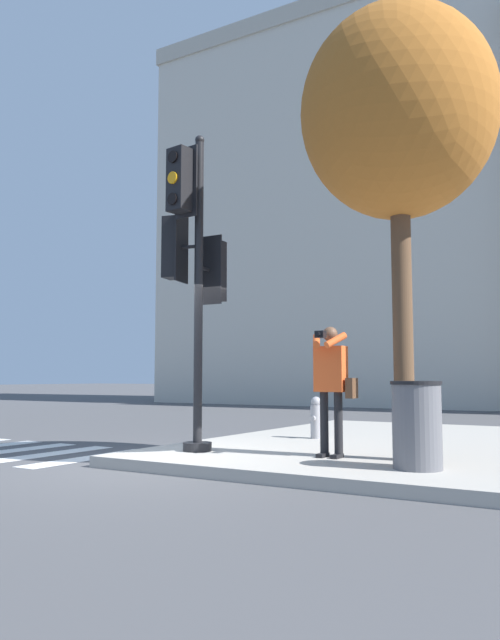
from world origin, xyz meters
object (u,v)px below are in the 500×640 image
fire_hydrant (316,418)px  traffic_signal_pole (192,257)px  person_photographer (331,379)px  street_tree (398,115)px  trash_bin (417,425)px

fire_hydrant → traffic_signal_pole: bearing=-107.0°
person_photographer → fire_hydrant: size_ratio=2.41×
person_photographer → street_tree: street_tree is taller
street_tree → fire_hydrant: street_tree is taller
person_photographer → fire_hydrant: 2.57m
fire_hydrant → person_photographer: bearing=-60.2°
person_photographer → trash_bin: (1.24, -0.47, -0.51)m
person_photographer → traffic_signal_pole: bearing=-169.8°
person_photographer → street_tree: (0.89, 0.23, 3.45)m
street_tree → fire_hydrant: (-2.13, 1.93, -4.11)m
person_photographer → trash_bin: size_ratio=1.71×
fire_hydrant → trash_bin: trash_bin is taller
traffic_signal_pole → fire_hydrant: bearing=73.0°
fire_hydrant → trash_bin: (2.48, -2.62, 0.15)m
traffic_signal_pole → fire_hydrant: (0.77, 2.52, -2.41)m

